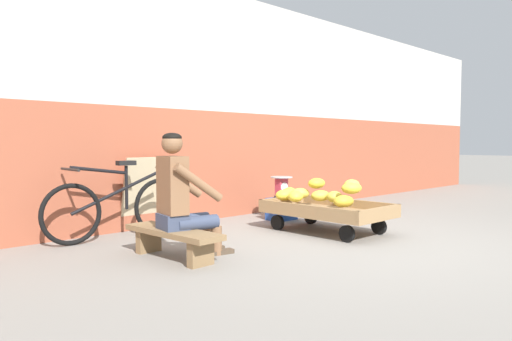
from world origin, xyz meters
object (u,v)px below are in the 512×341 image
Objects in this scene: plastic_crate at (281,209)px; sign_board at (149,193)px; bicycle_near_left at (118,207)px; low_bench at (173,237)px; banana_cart at (327,212)px; weighing_scale at (282,187)px; vendor_seated at (182,196)px.

sign_board reaches higher than plastic_crate.
sign_board reaches higher than bicycle_near_left.
low_bench is 1.26× the size of sign_board.
sign_board is at bearing 27.69° from bicycle_near_left.
weighing_scale is at bearing 73.48° from banana_cart.
plastic_crate is 0.41× the size of sign_board.
plastic_crate is 0.22× the size of bicycle_near_left.
vendor_seated is at bearing -159.60° from plastic_crate.
bicycle_near_left is at bearing 85.84° from low_bench.
banana_cart is 1.99m from vendor_seated.
sign_board is (0.58, 1.49, -0.13)m from vendor_seated.
bicycle_near_left is at bearing 171.35° from plastic_crate.
bicycle_near_left is (0.08, 1.17, 0.15)m from low_bench.
plastic_crate is at bearing 19.36° from low_bench.
vendor_seated is 3.17× the size of plastic_crate.
bicycle_near_left reaches higher than low_bench.
weighing_scale is at bearing -21.06° from sign_board.
low_bench is 2.50m from weighing_scale.
banana_cart reaches higher than low_bench.
bicycle_near_left is (-1.96, 1.34, 0.11)m from banana_cart.
banana_cart is 4.01× the size of plastic_crate.
low_bench is at bearing -160.66° from weighing_scale.
weighing_scale is at bearing 19.34° from low_bench.
vendor_seated is at bearing -10.25° from low_bench.
low_bench is at bearing 175.07° from banana_cart.
plastic_crate is at bearing -8.65° from bicycle_near_left.
weighing_scale is (2.26, 0.84, -0.11)m from vendor_seated.
sign_board reaches higher than low_bench.
low_bench is at bearing -160.64° from plastic_crate.
low_bench is 0.67× the size of bicycle_near_left.
bicycle_near_left is at bearing 145.60° from banana_cart.
plastic_crate is (2.34, 0.82, -0.05)m from low_bench.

